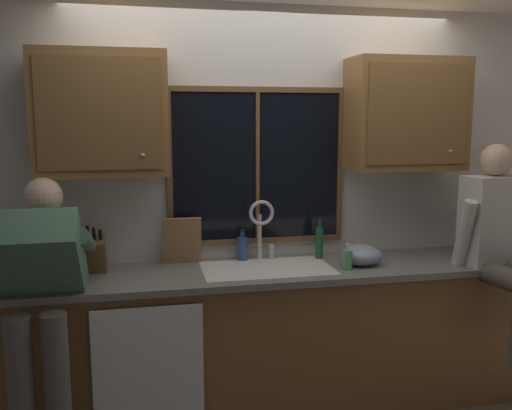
{
  "coord_description": "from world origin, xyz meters",
  "views": [
    {
      "loc": [
        -0.8,
        -3.49,
        1.83
      ],
      "look_at": [
        -0.13,
        -0.3,
        1.32
      ],
      "focal_mm": 38.36,
      "sensor_mm": 36.0,
      "label": 1
    }
  ],
  "objects_px": {
    "bottle_green_glass": "(242,248)",
    "soap_dispenser": "(347,259)",
    "person_standing": "(40,292)",
    "cutting_board": "(182,241)",
    "mixing_bowl": "(361,255)",
    "knife_block": "(96,255)",
    "person_sitting_on_counter": "(502,238)",
    "bottle_tall_clear": "(319,242)"
  },
  "relations": [
    {
      "from": "person_sitting_on_counter",
      "to": "mixing_bowl",
      "type": "xyz_separation_m",
      "value": [
        -0.82,
        0.24,
        -0.12
      ]
    },
    {
      "from": "mixing_bowl",
      "to": "bottle_green_glass",
      "type": "bearing_deg",
      "value": 160.58
    },
    {
      "from": "knife_block",
      "to": "person_standing",
      "type": "bearing_deg",
      "value": -121.84
    },
    {
      "from": "cutting_board",
      "to": "bottle_tall_clear",
      "type": "relative_size",
      "value": 1.12
    },
    {
      "from": "knife_block",
      "to": "mixing_bowl",
      "type": "bearing_deg",
      "value": -5.04
    },
    {
      "from": "bottle_green_glass",
      "to": "soap_dispenser",
      "type": "bearing_deg",
      "value": -31.06
    },
    {
      "from": "knife_block",
      "to": "cutting_board",
      "type": "relative_size",
      "value": 1.05
    },
    {
      "from": "mixing_bowl",
      "to": "bottle_green_glass",
      "type": "distance_m",
      "value": 0.76
    },
    {
      "from": "knife_block",
      "to": "bottle_tall_clear",
      "type": "distance_m",
      "value": 1.42
    },
    {
      "from": "knife_block",
      "to": "bottle_green_glass",
      "type": "bearing_deg",
      "value": 6.85
    },
    {
      "from": "person_standing",
      "to": "mixing_bowl",
      "type": "relative_size",
      "value": 5.73
    },
    {
      "from": "person_sitting_on_counter",
      "to": "bottle_green_glass",
      "type": "bearing_deg",
      "value": 162.19
    },
    {
      "from": "knife_block",
      "to": "mixing_bowl",
      "type": "height_order",
      "value": "knife_block"
    },
    {
      "from": "cutting_board",
      "to": "mixing_bowl",
      "type": "xyz_separation_m",
      "value": [
        1.11,
        -0.25,
        -0.09
      ]
    },
    {
      "from": "person_standing",
      "to": "bottle_green_glass",
      "type": "xyz_separation_m",
      "value": [
        1.16,
        0.52,
        0.06
      ]
    },
    {
      "from": "person_sitting_on_counter",
      "to": "soap_dispenser",
      "type": "relative_size",
      "value": 7.52
    },
    {
      "from": "person_standing",
      "to": "person_sitting_on_counter",
      "type": "distance_m",
      "value": 2.71
    },
    {
      "from": "cutting_board",
      "to": "bottle_green_glass",
      "type": "bearing_deg",
      "value": 0.87
    },
    {
      "from": "person_standing",
      "to": "cutting_board",
      "type": "xyz_separation_m",
      "value": [
        0.77,
        0.51,
        0.12
      ]
    },
    {
      "from": "person_standing",
      "to": "bottle_green_glass",
      "type": "distance_m",
      "value": 1.27
    },
    {
      "from": "person_sitting_on_counter",
      "to": "bottle_tall_clear",
      "type": "relative_size",
      "value": 4.6
    },
    {
      "from": "person_sitting_on_counter",
      "to": "bottle_green_glass",
      "type": "xyz_separation_m",
      "value": [
        -1.54,
        0.49,
        -0.1
      ]
    },
    {
      "from": "person_standing",
      "to": "mixing_bowl",
      "type": "height_order",
      "value": "person_standing"
    },
    {
      "from": "person_standing",
      "to": "soap_dispenser",
      "type": "relative_size",
      "value": 9.03
    },
    {
      "from": "cutting_board",
      "to": "mixing_bowl",
      "type": "height_order",
      "value": "cutting_board"
    },
    {
      "from": "cutting_board",
      "to": "bottle_tall_clear",
      "type": "xyz_separation_m",
      "value": [
        0.89,
        -0.05,
        -0.04
      ]
    },
    {
      "from": "cutting_board",
      "to": "bottle_green_glass",
      "type": "xyz_separation_m",
      "value": [
        0.39,
        0.01,
        -0.07
      ]
    },
    {
      "from": "cutting_board",
      "to": "bottle_tall_clear",
      "type": "distance_m",
      "value": 0.9
    },
    {
      "from": "bottle_green_glass",
      "to": "cutting_board",
      "type": "bearing_deg",
      "value": -179.13
    },
    {
      "from": "person_sitting_on_counter",
      "to": "bottle_tall_clear",
      "type": "distance_m",
      "value": 1.13
    },
    {
      "from": "mixing_bowl",
      "to": "bottle_green_glass",
      "type": "relative_size",
      "value": 1.31
    },
    {
      "from": "cutting_board",
      "to": "knife_block",
      "type": "bearing_deg",
      "value": -168.75
    },
    {
      "from": "bottle_green_glass",
      "to": "bottle_tall_clear",
      "type": "xyz_separation_m",
      "value": [
        0.5,
        -0.06,
        0.03
      ]
    },
    {
      "from": "bottle_tall_clear",
      "to": "soap_dispenser",
      "type": "bearing_deg",
      "value": -74.29
    },
    {
      "from": "person_sitting_on_counter",
      "to": "bottle_green_glass",
      "type": "relative_size",
      "value": 6.27
    },
    {
      "from": "person_sitting_on_counter",
      "to": "knife_block",
      "type": "xyz_separation_m",
      "value": [
        -2.45,
        0.39,
        -0.08
      ]
    },
    {
      "from": "cutting_board",
      "to": "bottle_green_glass",
      "type": "height_order",
      "value": "cutting_board"
    },
    {
      "from": "cutting_board",
      "to": "soap_dispenser",
      "type": "height_order",
      "value": "cutting_board"
    },
    {
      "from": "bottle_tall_clear",
      "to": "mixing_bowl",
      "type": "bearing_deg",
      "value": -42.1
    },
    {
      "from": "soap_dispenser",
      "to": "bottle_tall_clear",
      "type": "relative_size",
      "value": 0.61
    },
    {
      "from": "mixing_bowl",
      "to": "soap_dispenser",
      "type": "distance_m",
      "value": 0.17
    },
    {
      "from": "knife_block",
      "to": "bottle_tall_clear",
      "type": "relative_size",
      "value": 1.17
    }
  ]
}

